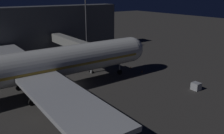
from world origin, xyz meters
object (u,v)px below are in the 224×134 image
object	(u,v)px
baggage_container_near_belt	(196,86)
traffic_cone_nose_starboard	(131,67)
airliner_at_gate	(26,68)
jet_bridge	(76,45)
apron_floodlight_mast	(86,19)
traffic_cone_nose_port	(142,71)

from	to	relation	value
baggage_container_near_belt	traffic_cone_nose_starboard	bearing A→B (deg)	4.24
traffic_cone_nose_starboard	airliner_at_gate	bearing A→B (deg)	94.50
jet_bridge	baggage_container_near_belt	xyz separation A→B (m)	(-29.97, -12.00, -5.12)
airliner_at_gate	traffic_cone_nose_starboard	distance (m)	28.56
jet_bridge	traffic_cone_nose_starboard	xyz separation A→B (m)	(-10.68, -10.57, -5.62)
jet_bridge	traffic_cone_nose_starboard	bearing A→B (deg)	-135.30
apron_floodlight_mast	baggage_container_near_belt	xyz separation A→B (m)	(-42.59, -1.48, -10.23)
airliner_at_gate	traffic_cone_nose_port	size ratio (longest dim) A/B	107.39
apron_floodlight_mast	baggage_container_near_belt	bearing A→B (deg)	-178.02
baggage_container_near_belt	jet_bridge	bearing A→B (deg)	21.81
airliner_at_gate	jet_bridge	size ratio (longest dim) A/B	2.44
airliner_at_gate	traffic_cone_nose_starboard	bearing A→B (deg)	-85.50
jet_bridge	apron_floodlight_mast	size ratio (longest dim) A/B	1.27
jet_bridge	baggage_container_near_belt	bearing A→B (deg)	-158.19
apron_floodlight_mast	traffic_cone_nose_port	bearing A→B (deg)	-179.90
traffic_cone_nose_port	airliner_at_gate	bearing A→B (deg)	85.50
baggage_container_near_belt	traffic_cone_nose_port	xyz separation A→B (m)	(14.89, 1.43, -0.50)
airliner_at_gate	traffic_cone_nose_port	bearing A→B (deg)	-94.50
airliner_at_gate	traffic_cone_nose_starboard	size ratio (longest dim) A/B	107.39
apron_floodlight_mast	traffic_cone_nose_port	distance (m)	29.70
baggage_container_near_belt	traffic_cone_nose_port	distance (m)	14.97
airliner_at_gate	traffic_cone_nose_port	world-z (taller)	airliner_at_gate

